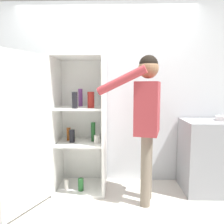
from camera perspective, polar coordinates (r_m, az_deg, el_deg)
name	(u,v)px	position (r m, az deg, el deg)	size (l,w,h in m)	color
ground_plane	(102,216)	(2.58, -2.55, -25.60)	(12.00, 12.00, 0.00)	beige
wall_back	(107,94)	(3.16, -1.42, 4.78)	(7.00, 0.06, 2.55)	silver
refrigerator	(70,125)	(2.84, -11.03, -3.48)	(0.99, 1.17, 1.77)	white
person	(147,111)	(2.54, 9.08, 0.26)	(0.76, 0.58, 1.73)	#726656
counter	(210,156)	(3.20, 24.17, -10.42)	(0.71, 0.58, 0.94)	gray
bowl	(224,118)	(3.20, 27.15, -1.44)	(0.20, 0.20, 0.06)	white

